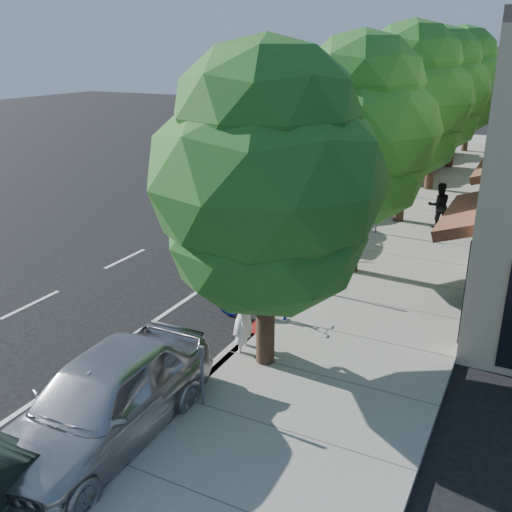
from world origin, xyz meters
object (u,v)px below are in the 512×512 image
Objects in this scene: white_pickup at (414,160)px; street_tree_1 at (359,133)px; street_tree_5 at (472,86)px; dark_sedan at (322,199)px; near_car_a at (103,400)px; bicycle at (253,302)px; street_tree_4 at (459,83)px; silver_suv at (279,223)px; street_tree_0 at (266,183)px; cyclist at (245,315)px; street_tree_2 at (408,103)px; pedestrian at (439,205)px; street_tree_3 at (438,92)px; dark_suv_far at (434,147)px.

street_tree_1 is at bearing -83.10° from white_pickup.
street_tree_5 is 18.88m from dark_sedan.
street_tree_5 is at bearing 86.51° from near_car_a.
street_tree_5 is at bearing -9.24° from bicycle.
silver_suv is at bearing -100.64° from street_tree_4.
street_tree_4 is (0.00, 24.00, 0.63)m from street_tree_0.
cyclist is at bearing -86.33° from white_pickup.
dark_sedan is at bearing 89.83° from silver_suv.
street_tree_0 is 4.29m from bicycle.
silver_suv reaches higher than dark_sedan.
street_tree_0 is 30.00m from street_tree_5.
street_tree_2 reaches higher than silver_suv.
silver_suv is at bearing -124.56° from street_tree_2.
street_tree_4 is at bearing 67.94° from dark_sedan.
street_tree_1 reaches higher than pedestrian.
white_pickup reaches higher than bicycle.
white_pickup is (1.70, 9.42, 0.19)m from dark_sedan.
bicycle is at bearing -94.63° from street_tree_3.
cyclist is 1.06× the size of bicycle.
street_tree_0 is 0.91× the size of street_tree_3.
dark_suv_far is at bearing 93.00° from street_tree_0.
street_tree_2 is 1.63× the size of dark_suv_far.
dark_sedan is 9.57m from white_pickup.
street_tree_1 reaches higher than white_pickup.
street_tree_4 is at bearing -12.60° from cyclist.
street_tree_2 is at bearing -13.95° from bicycle.
street_tree_2 is 18.00m from street_tree_5.
cyclist is 0.46× the size of dark_sedan.
street_tree_3 reaches higher than bicycle.
white_pickup is at bearing 82.72° from silver_suv.
cyclist is 0.41× the size of near_car_a.
street_tree_5 reaches higher than bicycle.
street_tree_4 reaches higher than street_tree_3.
dark_sedan is 4.64m from pedestrian.
street_tree_1 is at bearing -25.99° from silver_suv.
street_tree_2 reaches higher than dark_suv_far.
dark_suv_far is at bearing 84.78° from silver_suv.
near_car_a is 2.83× the size of pedestrian.
cyclist is (-0.65, -17.72, -3.64)m from street_tree_3.
street_tree_5 reaches higher than pedestrian.
street_tree_0 is 3.98× the size of pedestrian.
street_tree_2 is at bearing -36.19° from pedestrian.
street_tree_5 is (0.00, 12.00, -0.39)m from street_tree_3.
street_tree_1 reaches higher than bicycle.
street_tree_4 is 1.79× the size of dark_sedan.
street_tree_1 reaches higher than silver_suv.
bicycle is (-0.65, 1.66, -0.50)m from cyclist.
street_tree_5 is 1.44× the size of near_car_a.
street_tree_2 reaches higher than street_tree_1.
street_tree_0 reaches higher than dark_suv_far.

